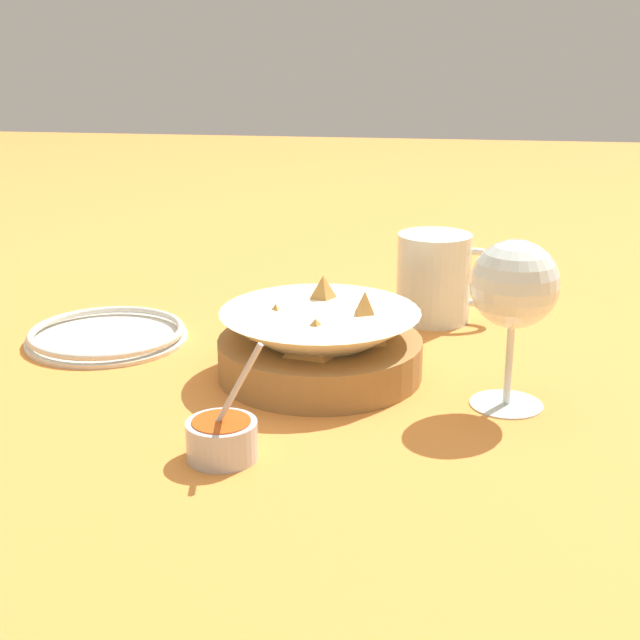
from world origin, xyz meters
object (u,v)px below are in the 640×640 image
object	(u,v)px
wine_glass	(514,289)
side_plate	(107,335)
food_basket	(320,345)
sauce_cup	(222,437)
beer_mug	(435,281)

from	to	relation	value
wine_glass	side_plate	world-z (taller)	wine_glass
wine_glass	side_plate	xyz separation A→B (m)	(-0.44, 0.12, -0.11)
food_basket	wine_glass	xyz separation A→B (m)	(0.18, -0.05, 0.08)
sauce_cup	beer_mug	bearing A→B (deg)	67.44
sauce_cup	wine_glass	xyz separation A→B (m)	(0.24, 0.14, 0.09)
food_basket	sauce_cup	world-z (taller)	sauce_cup
food_basket	wine_glass	bearing A→B (deg)	-14.92
wine_glass	beer_mug	distance (m)	0.27
side_plate	wine_glass	bearing A→B (deg)	-15.02
food_basket	sauce_cup	bearing A→B (deg)	-105.29
sauce_cup	beer_mug	size ratio (longest dim) A/B	0.80
food_basket	beer_mug	size ratio (longest dim) A/B	1.60
beer_mug	side_plate	bearing A→B (deg)	-160.27
side_plate	food_basket	bearing A→B (deg)	-15.08
wine_glass	sauce_cup	bearing A→B (deg)	-148.72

